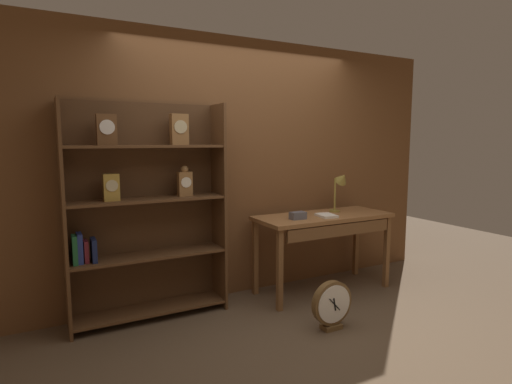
% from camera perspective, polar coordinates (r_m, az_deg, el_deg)
% --- Properties ---
extents(ground_plane, '(10.00, 10.00, 0.00)m').
position_cam_1_polar(ground_plane, '(3.47, 8.13, -20.04)').
color(ground_plane, brown).
extents(back_wood_panel, '(4.80, 0.05, 2.60)m').
position_cam_1_polar(back_wood_panel, '(4.20, -1.99, 3.33)').
color(back_wood_panel, brown).
rests_on(back_wood_panel, ground).
extents(bookshelf, '(1.36, 0.34, 1.92)m').
position_cam_1_polar(bookshelf, '(3.73, -15.30, -2.80)').
color(bookshelf, brown).
rests_on(bookshelf, ground).
extents(workbench, '(1.45, 0.58, 0.82)m').
position_cam_1_polar(workbench, '(4.31, 9.56, -4.48)').
color(workbench, brown).
rests_on(workbench, ground).
extents(desk_lamp, '(0.19, 0.20, 0.45)m').
position_cam_1_polar(desk_lamp, '(4.48, 11.80, 1.20)').
color(desk_lamp, olive).
rests_on(desk_lamp, workbench).
extents(toolbox_small, '(0.15, 0.09, 0.07)m').
position_cam_1_polar(toolbox_small, '(4.04, 5.86, -3.29)').
color(toolbox_small, '#595960').
rests_on(toolbox_small, workbench).
extents(open_repair_manual, '(0.19, 0.24, 0.02)m').
position_cam_1_polar(open_repair_manual, '(4.21, 9.79, -3.26)').
color(open_repair_manual, silver).
rests_on(open_repair_manual, workbench).
extents(round_clock_large, '(0.38, 0.11, 0.42)m').
position_cam_1_polar(round_clock_large, '(3.61, 10.54, -15.20)').
color(round_clock_large, brown).
rests_on(round_clock_large, ground).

